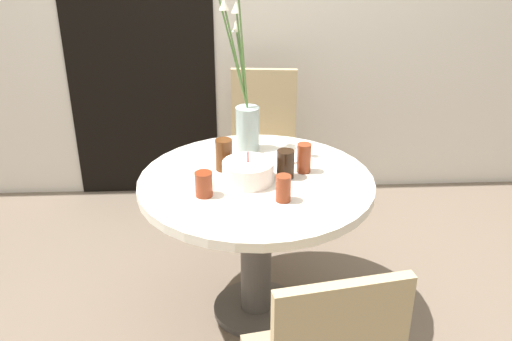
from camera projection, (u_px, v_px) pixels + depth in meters
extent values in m
plane|color=#6B5B4C|center=(256.00, 310.00, 2.71)|extent=(16.00, 16.00, 0.00)
cube|color=black|center=(138.00, 37.00, 3.38)|extent=(0.90, 0.01, 2.05)
cylinder|color=silver|center=(256.00, 183.00, 2.42)|extent=(1.00, 1.00, 0.04)
cylinder|color=#4C4742|center=(256.00, 249.00, 2.57)|extent=(0.14, 0.14, 0.63)
cylinder|color=#4C4742|center=(256.00, 308.00, 2.71)|extent=(0.40, 0.40, 0.03)
cube|color=#9E896B|center=(263.00, 159.00, 3.28)|extent=(0.44, 0.44, 0.04)
cube|color=tan|center=(264.00, 107.00, 3.34)|extent=(0.38, 0.07, 0.46)
cylinder|color=tan|center=(231.00, 206.00, 3.23)|extent=(0.03, 0.03, 0.40)
cylinder|color=tan|center=(291.00, 207.00, 3.21)|extent=(0.03, 0.03, 0.40)
cylinder|color=tan|center=(236.00, 179.00, 3.53)|extent=(0.03, 0.03, 0.40)
cylinder|color=tan|center=(291.00, 180.00, 3.52)|extent=(0.03, 0.03, 0.40)
cylinder|color=white|center=(248.00, 172.00, 2.37)|extent=(0.21, 0.21, 0.09)
cylinder|color=#E54C4C|center=(248.00, 157.00, 2.34)|extent=(0.01, 0.01, 0.04)
cylinder|color=#9EB2AD|center=(248.00, 129.00, 2.65)|extent=(0.11, 0.11, 0.21)
cylinder|color=#4C7538|center=(243.00, 51.00, 2.45)|extent=(0.05, 0.09, 0.54)
cylinder|color=#4C7538|center=(242.00, 67.00, 2.54)|extent=(0.05, 0.05, 0.36)
cone|color=silver|center=(236.00, 26.00, 2.48)|extent=(0.04, 0.04, 0.05)
cylinder|color=#4C7538|center=(236.00, 58.00, 2.51)|extent=(0.10, 0.02, 0.46)
cone|color=silver|center=(224.00, 4.00, 2.41)|extent=(0.04, 0.04, 0.05)
cylinder|color=#4C7538|center=(242.00, 59.00, 2.52)|extent=(0.05, 0.03, 0.45)
cone|color=silver|center=(236.00, 7.00, 2.43)|extent=(0.04, 0.04, 0.05)
cylinder|color=#4C7538|center=(233.00, 52.00, 2.52)|extent=(0.13, 0.06, 0.51)
cylinder|color=white|center=(281.00, 157.00, 2.60)|extent=(0.17, 0.17, 0.01)
cylinder|color=black|center=(285.00, 164.00, 2.40)|extent=(0.07, 0.07, 0.12)
cylinder|color=maroon|center=(204.00, 184.00, 2.26)|extent=(0.07, 0.07, 0.10)
cylinder|color=maroon|center=(304.00, 158.00, 2.45)|extent=(0.06, 0.06, 0.13)
cylinder|color=#51280F|center=(224.00, 155.00, 2.47)|extent=(0.07, 0.07, 0.14)
cylinder|color=maroon|center=(283.00, 188.00, 2.22)|extent=(0.06, 0.06, 0.11)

